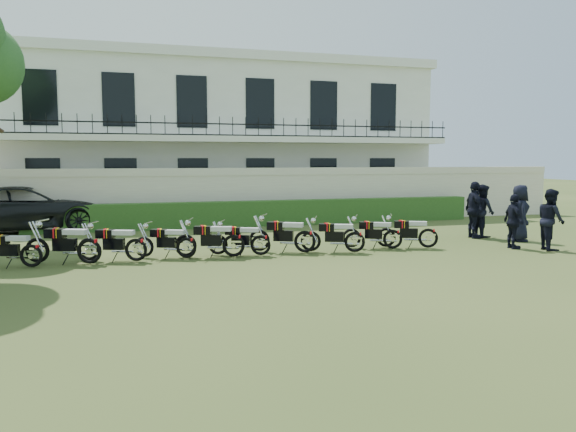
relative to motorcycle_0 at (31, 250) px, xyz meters
name	(u,v)px	position (x,y,z in m)	size (l,w,h in m)	color
ground	(294,257)	(6.66, -0.27, -0.45)	(100.00, 100.00, 0.00)	#33451B
perimeter_wall	(236,196)	(6.66, 7.73, 0.72)	(30.00, 0.35, 2.30)	#EEE2C8
hedge	(265,213)	(7.66, 6.93, 0.05)	(18.00, 0.60, 1.00)	#214318
building	(213,138)	(6.66, 13.68, 3.26)	(20.40, 9.60, 7.40)	white
motorcycle_0	(31,250)	(0.00, 0.00, 0.00)	(1.72, 0.74, 0.97)	black
motorcycle_1	(89,245)	(1.34, 0.04, 0.06)	(1.92, 0.93, 1.11)	black
motorcycle_2	(136,244)	(2.48, 0.10, 0.02)	(1.77, 0.85, 1.02)	black
motorcycle_3	(186,243)	(3.79, 0.20, -0.01)	(1.63, 0.85, 0.95)	black
motorcycle_4	(234,240)	(5.03, 0.02, 0.03)	(1.85, 0.79, 1.04)	black
motorcycle_5	(261,240)	(5.80, 0.07, -0.01)	(1.66, 0.81, 0.96)	black
motorcycle_6	(305,236)	(7.10, 0.14, 0.04)	(1.77, 1.02, 1.07)	black
motorcycle_7	(355,237)	(8.48, -0.21, 0.01)	(1.72, 0.88, 1.00)	black
motorcycle_8	(393,234)	(9.82, 0.07, 0.00)	(1.61, 0.93, 0.97)	black
motorcycle_9	(428,233)	(10.90, -0.10, 0.01)	(1.70, 0.89, 0.99)	black
suv	(27,209)	(-1.21, 7.76, 0.39)	(2.78, 6.03, 1.68)	black
officer_1	(551,219)	(14.19, -1.35, 0.45)	(0.88, 0.68, 1.81)	black
officer_2	(514,221)	(13.32, -0.83, 0.37)	(0.96, 0.40, 1.64)	black
officer_3	(519,213)	(14.52, 0.40, 0.47)	(0.90, 0.58, 1.84)	black
officer_4	(483,211)	(13.95, 1.55, 0.46)	(0.88, 0.69, 1.81)	black
officer_5	(474,210)	(13.54, 1.44, 0.51)	(1.12, 0.47, 1.92)	black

